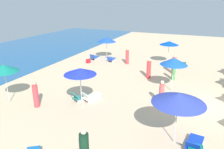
# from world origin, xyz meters

# --- Properties ---
(ground_plane) EXTENTS (60.00, 60.00, 0.00)m
(ground_plane) POSITION_xyz_m (0.00, 0.00, 0.00)
(ground_plane) COLOR beige
(umbrella_0) EXTENTS (1.94, 1.94, 2.53)m
(umbrella_0) POSITION_xyz_m (1.54, 2.80, 2.28)
(umbrella_0) COLOR silver
(umbrella_0) RESTS_ON ground_plane
(umbrella_1) EXTENTS (1.81, 1.81, 2.61)m
(umbrella_1) POSITION_xyz_m (-4.70, 12.33, 2.37)
(umbrella_1) COLOR silver
(umbrella_1) RESTS_ON ground_plane
(umbrella_2) EXTENTS (1.91, 1.91, 2.42)m
(umbrella_2) POSITION_xyz_m (8.57, 4.28, 2.24)
(umbrella_2) COLOR silver
(umbrella_2) RESTS_ON ground_plane
(lounge_chair_2_0) EXTENTS (1.48, 1.01, 0.62)m
(lounge_chair_2_0) POSITION_xyz_m (8.33, 2.83, 0.23)
(lounge_chair_2_0) COLOR silver
(lounge_chair_2_0) RESTS_ON ground_plane
(umbrella_3) EXTENTS (2.41, 2.41, 2.54)m
(umbrella_3) POSITION_xyz_m (-4.65, 1.72, 2.30)
(umbrella_3) COLOR silver
(umbrella_3) RESTS_ON ground_plane
(lounge_chair_3_1) EXTENTS (1.45, 0.80, 0.65)m
(lounge_chair_3_1) POSITION_xyz_m (-4.71, 0.82, 0.23)
(lounge_chair_3_1) COLOR silver
(lounge_chair_3_1) RESTS_ON ground_plane
(umbrella_4) EXTENTS (1.96, 1.96, 2.60)m
(umbrella_4) POSITION_xyz_m (-3.40, 7.56, 2.40)
(umbrella_4) COLOR silver
(umbrella_4) RESTS_ON ground_plane
(lounge_chair_4_0) EXTENTS (1.40, 1.01, 0.72)m
(lounge_chair_4_0) POSITION_xyz_m (-2.57, 8.19, 0.25)
(lounge_chair_4_0) COLOR silver
(lounge_chair_4_0) RESTS_ON ground_plane
(lounge_chair_4_1) EXTENTS (1.60, 1.09, 0.78)m
(lounge_chair_4_1) POSITION_xyz_m (-2.27, 7.50, 0.28)
(lounge_chair_4_1) COLOR silver
(lounge_chair_4_1) RESTS_ON ground_plane
(umbrella_5) EXTENTS (2.08, 2.08, 2.44)m
(umbrella_5) POSITION_xyz_m (8.12, 11.14, 2.18)
(umbrella_5) COLOR silver
(umbrella_5) RESTS_ON ground_plane
(lounge_chair_5_0) EXTENTS (1.45, 0.63, 0.69)m
(lounge_chair_5_0) POSITION_xyz_m (7.24, 12.27, 0.24)
(lounge_chair_5_0) COLOR silver
(lounge_chair_5_0) RESTS_ON ground_plane
(lounge_chair_5_1) EXTENTS (1.34, 0.71, 0.65)m
(lounge_chair_5_1) POSITION_xyz_m (7.22, 10.20, 0.24)
(lounge_chair_5_1) COLOR silver
(lounge_chair_5_1) RESTS_ON ground_plane
(beachgoer_0) EXTENTS (0.44, 0.44, 1.64)m
(beachgoer_0) POSITION_xyz_m (-0.97, 3.09, 0.78)
(beachgoer_0) COLOR #EC5C5C
(beachgoer_0) RESTS_ON ground_plane
(beachgoer_1) EXTENTS (0.39, 0.39, 1.74)m
(beachgoer_1) POSITION_xyz_m (3.57, 5.07, 0.81)
(beachgoer_1) COLOR #F9383C
(beachgoer_1) RESTS_ON ground_plane
(beachgoer_2) EXTENTS (0.43, 0.43, 1.62)m
(beachgoer_2) POSITION_xyz_m (-7.54, 4.92, 0.74)
(beachgoer_2) COLOR #123321
(beachgoer_2) RESTS_ON ground_plane
(beachgoer_3) EXTENTS (0.52, 0.52, 1.72)m
(beachgoer_3) POSITION_xyz_m (5.68, 3.27, 0.79)
(beachgoer_3) COLOR #E05F5B
(beachgoer_3) RESTS_ON ground_plane
(beachgoer_4) EXTENTS (0.49, 0.49, 1.68)m
(beachgoer_4) POSITION_xyz_m (6.92, 8.21, 0.79)
(beachgoer_4) COLOR #EB3E3F
(beachgoer_4) RESTS_ON ground_plane
(beachgoer_5) EXTENTS (0.45, 0.45, 1.52)m
(beachgoer_5) POSITION_xyz_m (3.96, 3.03, 0.72)
(beachgoer_5) COLOR #459E50
(beachgoer_5) RESTS_ON ground_plane
(beachgoer_7) EXTENTS (0.44, 0.44, 1.71)m
(beachgoer_7) POSITION_xyz_m (-4.45, 10.23, 0.81)
(beachgoer_7) COLOR #F23E46
(beachgoer_7) RESTS_ON ground_plane
(cooler_box_1) EXTENTS (0.53, 0.44, 0.40)m
(cooler_box_1) POSITION_xyz_m (5.63, 12.18, 0.20)
(cooler_box_1) COLOR red
(cooler_box_1) RESTS_ON ground_plane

